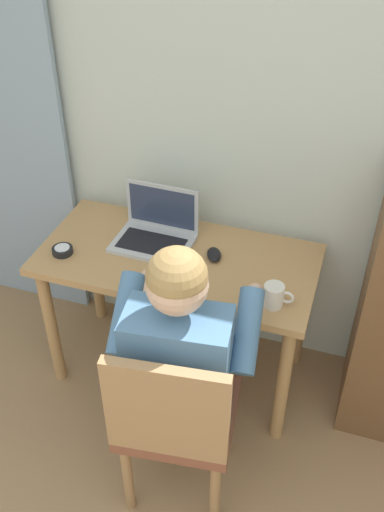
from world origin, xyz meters
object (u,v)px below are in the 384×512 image
Objects in this scene: chair at (175,418)px; person_seated at (185,347)px; desk_clock at (62,250)px; laptop at (156,231)px; desk at (178,276)px; coffee_mug at (274,296)px; computer_mouse at (214,255)px.

person_seated is at bearing 96.21° from chair.
chair is at bearing -36.40° from desk_clock.
person_seated is 0.64m from laptop.
chair reaches higher than desk.
desk_clock is (-0.69, 0.51, 0.23)m from chair.
person_seated reaches higher than laptop.
laptop is at bearing 156.19° from coffee_mug.
laptop reaches higher than chair.
computer_mouse is (-0.04, 0.50, 0.05)m from person_seated.
chair reaches higher than desk_clock.
person_seated is at bearing -59.45° from laptop.
coffee_mug is at bearing -58.16° from computer_mouse.
desk is 0.69m from chair.
laptop reaches higher than desk.
coffee_mug reaches higher than desk.
laptop is 0.29m from computer_mouse.
desk is at bearing 108.34° from chair.
laptop reaches higher than coffee_mug.
chair reaches higher than coffee_mug.
desk_clock is at bearing 153.94° from person_seated.
computer_mouse is (0.15, 0.04, 0.13)m from desk.
desk is 12.02× the size of computer_mouse.
computer_mouse reaches higher than desk.
laptop is at bearing 146.61° from desk.
desk is 0.51m from person_seated.
laptop is 3.47× the size of computer_mouse.
computer_mouse is at bearing 15.50° from desk_clock.
desk is 0.51m from coffee_mug.
laptop is at bearing 115.18° from chair.
desk is at bearing 112.74° from person_seated.
computer_mouse is at bearing 15.62° from desk.
person_seated is 0.75m from desk_clock.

